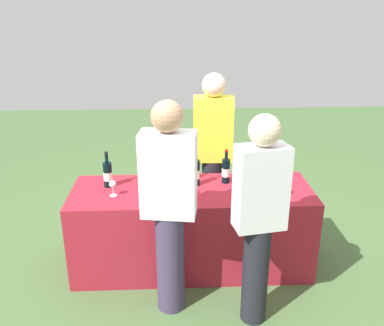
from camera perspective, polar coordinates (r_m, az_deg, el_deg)
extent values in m
plane|color=#476638|center=(4.06, 0.00, -13.49)|extent=(12.00, 12.00, 0.00)
cube|color=maroon|center=(3.85, 0.00, -8.81)|extent=(2.11, 0.72, 0.77)
cylinder|color=black|center=(3.77, -11.36, -1.58)|extent=(0.08, 0.08, 0.22)
cylinder|color=black|center=(3.71, -11.53, 0.62)|extent=(0.03, 0.03, 0.09)
cylinder|color=black|center=(3.70, -11.59, 1.37)|extent=(0.03, 0.03, 0.02)
cylinder|color=silver|center=(3.77, -11.35, -1.74)|extent=(0.08, 0.08, 0.08)
cylinder|color=black|center=(3.75, -6.58, -1.28)|extent=(0.08, 0.08, 0.24)
cylinder|color=black|center=(3.69, -6.68, 0.98)|extent=(0.03, 0.03, 0.08)
cylinder|color=black|center=(3.68, -6.72, 1.67)|extent=(0.03, 0.03, 0.02)
cylinder|color=silver|center=(3.76, -6.57, -1.45)|extent=(0.08, 0.08, 0.08)
cylinder|color=black|center=(3.79, -1.13, -1.01)|extent=(0.07, 0.07, 0.22)
cylinder|color=black|center=(3.73, -1.14, 1.13)|extent=(0.03, 0.03, 0.08)
cylinder|color=black|center=(3.72, -1.15, 1.80)|extent=(0.03, 0.03, 0.02)
cylinder|color=silver|center=(3.79, -1.13, -1.17)|extent=(0.07, 0.07, 0.08)
cylinder|color=black|center=(3.72, 0.55, -1.35)|extent=(0.07, 0.07, 0.24)
cylinder|color=black|center=(3.66, 0.55, 0.97)|extent=(0.03, 0.03, 0.09)
cylinder|color=gold|center=(3.64, 0.56, 1.72)|extent=(0.03, 0.03, 0.02)
cylinder|color=silver|center=(3.72, 0.55, -1.51)|extent=(0.07, 0.07, 0.08)
cylinder|color=black|center=(3.79, 4.62, -1.08)|extent=(0.07, 0.07, 0.22)
cylinder|color=black|center=(3.73, 4.68, 1.04)|extent=(0.03, 0.03, 0.07)
cylinder|color=maroon|center=(3.72, 4.70, 1.69)|extent=(0.03, 0.03, 0.02)
cylinder|color=silver|center=(3.79, 4.61, -1.23)|extent=(0.07, 0.07, 0.08)
cylinder|color=silver|center=(3.63, -10.63, -4.35)|extent=(0.06, 0.06, 0.00)
cylinder|color=silver|center=(3.61, -10.67, -3.77)|extent=(0.01, 0.01, 0.08)
sphere|color=silver|center=(3.58, -10.74, -2.82)|extent=(0.06, 0.06, 0.06)
sphere|color=#590C19|center=(3.59, -10.73, -2.97)|extent=(0.03, 0.03, 0.03)
cylinder|color=silver|center=(3.57, -0.59, -4.41)|extent=(0.06, 0.06, 0.00)
cylinder|color=silver|center=(3.55, -0.59, -3.89)|extent=(0.01, 0.01, 0.07)
sphere|color=silver|center=(3.53, -0.59, -2.97)|extent=(0.06, 0.06, 0.06)
sphere|color=#590C19|center=(3.53, -0.59, -3.14)|extent=(0.03, 0.03, 0.03)
cylinder|color=silver|center=(3.65, 12.10, -4.32)|extent=(0.06, 0.06, 0.00)
cylinder|color=silver|center=(3.63, 12.14, -3.82)|extent=(0.01, 0.01, 0.07)
sphere|color=silver|center=(3.61, 12.22, -2.87)|extent=(0.07, 0.07, 0.07)
sphere|color=#590C19|center=(3.61, 12.20, -3.05)|extent=(0.04, 0.04, 0.04)
cylinder|color=black|center=(4.34, 2.70, -4.66)|extent=(0.21, 0.21, 0.84)
cube|color=yellow|center=(4.07, 2.88, 4.62)|extent=(0.39, 0.23, 0.63)
sphere|color=beige|center=(3.97, 2.99, 10.52)|extent=(0.23, 0.23, 0.23)
cylinder|color=#3F3351|center=(3.35, -2.96, -13.23)|extent=(0.22, 0.22, 0.84)
cube|color=silver|center=(3.00, -3.22, -1.59)|extent=(0.42, 0.27, 0.63)
sphere|color=tan|center=(2.86, -3.40, 6.34)|extent=(0.23, 0.23, 0.23)
cylinder|color=black|center=(3.28, 8.60, -14.66)|extent=(0.20, 0.20, 0.81)
cube|color=silver|center=(2.92, 9.35, -3.36)|extent=(0.38, 0.25, 0.61)
sphere|color=beige|center=(2.78, 9.86, 4.40)|extent=(0.22, 0.22, 0.22)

